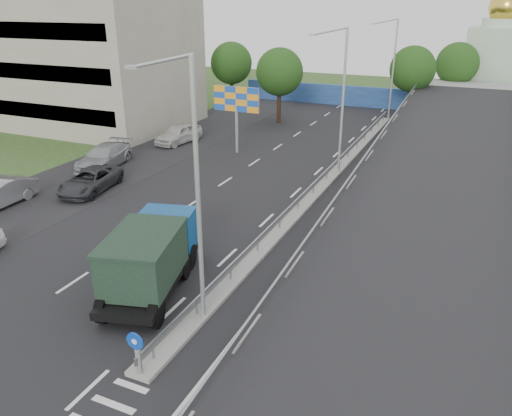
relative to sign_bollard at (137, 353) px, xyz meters
The scene contains 21 objects.
road_surface 18.11m from the sign_bollard, 99.55° to the left, with size 26.00×90.00×0.04m, color black.
parking_strip 23.98m from the sign_bollard, 131.91° to the left, with size 8.00×90.00×0.05m, color black.
median 21.85m from the sign_bollard, 90.00° to the left, with size 1.00×44.00×0.20m, color gray.
overpass_ramp 23.09m from the sign_bollard, 71.04° to the left, with size 10.00×50.00×3.50m.
median_guardrail 21.83m from the sign_bollard, 90.00° to the left, with size 0.09×44.00×0.71m.
sign_bollard is the anchor object (origin of this frame).
lamp_post_near 6.12m from the sign_bollard, 88.36° to the left, with size 2.74×0.18×10.08m.
lamp_post_mid 24.30m from the sign_bollard, 89.74° to the left, with size 2.74×0.18×10.08m.
lamp_post_far 44.08m from the sign_bollard, 89.86° to the left, with size 2.74×0.18×10.08m.
beige_building 42.59m from the sign_bollard, 135.17° to the left, with size 24.00×14.00×12.00m, color gray.
blue_wall 49.99m from the sign_bollard, 94.59° to the left, with size 30.00×0.50×2.40m, color navy.
church 58.84m from the sign_bollard, 80.19° to the left, with size 7.00×7.00×13.80m.
billboard 27.53m from the sign_bollard, 109.21° to the left, with size 4.00×0.24×5.50m.
tree_left_mid 39.34m from the sign_bollard, 104.81° to the left, with size 4.80×4.80×7.60m.
tree_median_far 46.06m from the sign_bollard, 87.50° to the left, with size 4.80×4.80×7.60m.
tree_left_far 46.64m from the sign_bollard, 112.80° to the left, with size 4.80×4.80×7.60m.
tree_ramp_far 53.33m from the sign_bollard, 83.52° to the left, with size 4.80×4.80×7.60m.
dump_truck 5.80m from the sign_bollard, 120.12° to the left, with size 4.19×7.26×3.02m.
parked_car_c 19.44m from the sign_bollard, 135.74° to the left, with size 2.45×5.32×1.48m, color #2E2F33.
parked_car_d 24.56m from the sign_bollard, 132.37° to the left, with size 2.35×5.78×1.68m, color #95989E.
parked_car_e 30.52m from the sign_bollard, 119.76° to the left, with size 2.00×4.96×1.69m, color beige.
Camera 1 is at (9.06, -8.45, 11.79)m, focal length 35.00 mm.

